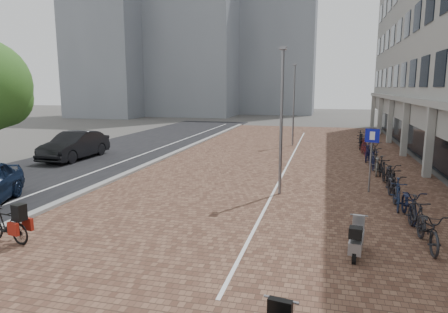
% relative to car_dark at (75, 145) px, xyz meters
% --- Properties ---
extents(ground, '(140.00, 140.00, 0.00)m').
position_rel_car_dark_xyz_m(ground, '(10.14, -10.11, -0.81)').
color(ground, '#474442').
rests_on(ground, ground).
extents(plaza_brick, '(14.50, 42.00, 0.04)m').
position_rel_car_dark_xyz_m(plaza_brick, '(12.14, 1.89, -0.80)').
color(plaza_brick, brown).
rests_on(plaza_brick, ground).
extents(street_asphalt, '(8.00, 50.00, 0.03)m').
position_rel_car_dark_xyz_m(street_asphalt, '(1.14, 1.89, -0.81)').
color(street_asphalt, black).
rests_on(street_asphalt, ground).
extents(curb, '(0.35, 42.00, 0.14)m').
position_rel_car_dark_xyz_m(curb, '(5.04, 1.89, -0.74)').
color(curb, gray).
rests_on(curb, ground).
extents(lane_line, '(0.12, 44.00, 0.00)m').
position_rel_car_dark_xyz_m(lane_line, '(3.14, 1.89, -0.79)').
color(lane_line, white).
rests_on(lane_line, street_asphalt).
extents(parking_line, '(0.10, 30.00, 0.00)m').
position_rel_car_dark_xyz_m(parking_line, '(12.34, 1.89, -0.78)').
color(parking_line, white).
rests_on(parking_line, plaza_brick).
extents(bg_towers, '(33.00, 23.00, 32.00)m').
position_rel_car_dark_xyz_m(bg_towers, '(-4.19, 38.83, 13.15)').
color(bg_towers, gray).
rests_on(bg_towers, ground).
extents(car_dark, '(1.74, 4.94, 1.63)m').
position_rel_car_dark_xyz_m(car_dark, '(0.00, 0.00, 0.00)').
color(car_dark, black).
rests_on(car_dark, ground).
extents(hero_bike, '(1.68, 0.74, 1.15)m').
position_rel_car_dark_xyz_m(hero_bike, '(5.96, -11.60, -0.30)').
color(hero_bike, black).
rests_on(hero_bike, ground).
extents(scooter_front, '(0.63, 1.44, 0.96)m').
position_rel_car_dark_xyz_m(scooter_front, '(15.14, -10.18, -0.33)').
color(scooter_front, '#939297').
rests_on(scooter_front, ground).
extents(parking_sign, '(0.52, 0.21, 2.59)m').
position_rel_car_dark_xyz_m(parking_sign, '(16.05, -3.67, 0.94)').
color(parking_sign, slate).
rests_on(parking_sign, ground).
extents(lamp_near, '(0.12, 0.12, 5.63)m').
position_rel_car_dark_xyz_m(lamp_near, '(12.61, -4.82, 2.00)').
color(lamp_near, slate).
rests_on(lamp_near, ground).
extents(lamp_far, '(0.12, 0.12, 5.76)m').
position_rel_car_dark_xyz_m(lamp_far, '(11.98, 8.62, 2.06)').
color(lamp_far, gray).
rests_on(lamp_far, ground).
extents(bike_row, '(1.29, 21.42, 1.05)m').
position_rel_car_dark_xyz_m(bike_row, '(16.86, 0.54, -0.29)').
color(bike_row, black).
rests_on(bike_row, ground).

